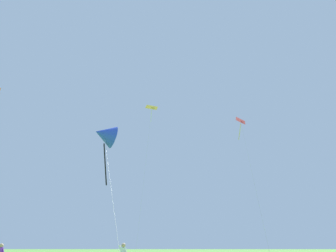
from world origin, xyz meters
The scene contains 3 objects.
kite_yellow_diamond centered at (-1.10, 44.56, 19.78)m, with size 2.21×5.71×21.36m.
kite_blue_delta centered at (-2.09, 17.02, 8.24)m, with size 3.82×10.11×9.10m.
kite_red_high centered at (9.46, 32.08, 13.41)m, with size 1.19×11.93×15.04m.
Camera 1 is at (2.42, -5.15, 1.51)m, focal length 39.21 mm.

